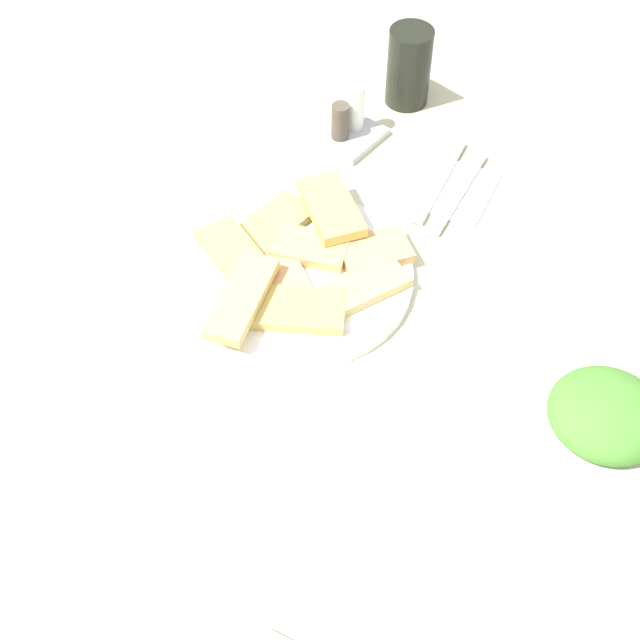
# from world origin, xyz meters

# --- Properties ---
(ground_plane) EXTENTS (6.00, 6.00, 0.00)m
(ground_plane) POSITION_xyz_m (0.00, 0.00, 0.00)
(ground_plane) COLOR #B8B8AD
(dining_table) EXTENTS (1.05, 0.95, 0.75)m
(dining_table) POSITION_xyz_m (0.00, 0.00, 0.67)
(dining_table) COLOR beige
(dining_table) RESTS_ON ground_plane
(pide_platter) EXTENTS (0.31, 0.30, 0.04)m
(pide_platter) POSITION_xyz_m (-0.08, -0.14, 0.76)
(pide_platter) COLOR white
(pide_platter) RESTS_ON dining_table
(salad_plate_greens) EXTENTS (0.20, 0.20, 0.06)m
(salad_plate_greens) POSITION_xyz_m (-0.16, 0.27, 0.77)
(salad_plate_greens) COLOR white
(salad_plate_greens) RESTS_ON dining_table
(soda_can) EXTENTS (0.09, 0.09, 0.12)m
(soda_can) POSITION_xyz_m (-0.46, -0.28, 0.81)
(soda_can) COLOR black
(soda_can) RESTS_ON dining_table
(paper_napkin) EXTENTS (0.15, 0.15, 0.00)m
(paper_napkin) POSITION_xyz_m (-0.34, -0.11, 0.75)
(paper_napkin) COLOR white
(paper_napkin) RESTS_ON dining_table
(fork) EXTENTS (0.18, 0.08, 0.00)m
(fork) POSITION_xyz_m (-0.34, -0.12, 0.75)
(fork) COLOR silver
(fork) RESTS_ON paper_napkin
(spoon) EXTENTS (0.17, 0.06, 0.00)m
(spoon) POSITION_xyz_m (-0.34, -0.09, 0.75)
(spoon) COLOR silver
(spoon) RESTS_ON paper_napkin
(condiment_caddy) EXTENTS (0.10, 0.10, 0.08)m
(condiment_caddy) POSITION_xyz_m (-0.33, -0.28, 0.77)
(condiment_caddy) COLOR #B2B2B7
(condiment_caddy) RESTS_ON dining_table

